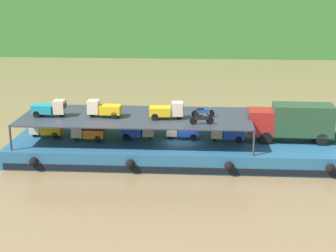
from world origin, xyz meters
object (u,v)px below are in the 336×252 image
Objects in this scene: mini_truck_lower_aft at (88,132)px; mini_truck_lower_fore at (182,131)px; mini_truck_lower_stern at (46,129)px; covered_lorry at (293,121)px; motorcycle_upper_centre at (203,112)px; mini_truck_upper_fore at (167,110)px; mini_truck_lower_mid at (138,130)px; motorcycle_upper_port at (201,119)px; mini_truck_lower_bow at (227,133)px; mini_truck_upper_mid at (104,109)px; mini_truck_upper_stern at (50,108)px; cargo_barge at (182,149)px.

mini_truck_lower_aft and mini_truck_lower_fore have the same top height.
covered_lorry is at bearing 0.19° from mini_truck_lower_stern.
mini_truck_upper_fore is at bearing -166.96° from motorcycle_upper_centre.
mini_truck_lower_fore is at bearing 2.59° from mini_truck_lower_mid.
motorcycle_upper_port is at bearing -92.57° from motorcycle_upper_centre.
covered_lorry is at bearing 0.32° from mini_truck_lower_mid.
mini_truck_lower_bow is at bearing 47.41° from motorcycle_upper_port.
mini_truck_upper_fore reaches higher than mini_truck_lower_mid.
mini_truck_upper_fore is (-1.19, -1.13, 2.00)m from mini_truck_lower_fore.
mini_truck_lower_bow is at bearing -1.66° from mini_truck_lower_mid.
mini_truck_lower_mid is at bearing 14.24° from mini_truck_upper_mid.
mini_truck_lower_mid is 7.53m from mini_truck_upper_stern.
motorcycle_upper_centre is (9.49, 0.50, 1.74)m from mini_truck_lower_aft.
covered_lorry reaches higher than motorcycle_upper_centre.
mini_truck_lower_bow is at bearing 1.59° from cargo_barge.
mini_truck_upper_fore reaches higher than mini_truck_lower_bow.
mini_truck_lower_mid is 1.00× the size of mini_truck_upper_mid.
motorcycle_upper_centre is (-2.01, -0.08, 1.74)m from mini_truck_lower_bow.
mini_truck_upper_stern is at bearing -177.42° from covered_lorry.
motorcycle_upper_port is at bearing -160.98° from covered_lorry.
covered_lorry is at bearing 19.02° from motorcycle_upper_port.
covered_lorry is 2.85× the size of mini_truck_lower_aft.
covered_lorry is 12.76m from mini_truck_lower_mid.
mini_truck_lower_bow is 1.00× the size of mini_truck_upper_mid.
mini_truck_upper_mid is at bearing -177.25° from mini_truck_lower_bow.
motorcycle_upper_centre is at bearing -15.01° from mini_truck_lower_fore.
cargo_barge is 10.18× the size of mini_truck_lower_bow.
covered_lorry is 4.16× the size of motorcycle_upper_centre.
mini_truck_lower_fore is 2.59m from mini_truck_upper_fore.
mini_truck_upper_fore reaches higher than cargo_barge.
mini_truck_upper_mid reaches higher than mini_truck_lower_mid.
mini_truck_upper_stern is at bearing -179.38° from mini_truck_lower_aft.
motorcycle_upper_port is (-2.11, -2.29, 1.74)m from mini_truck_lower_bow.
mini_truck_lower_stern is 1.00× the size of mini_truck_lower_mid.
cargo_barge is 14.84× the size of motorcycle_upper_centre.
mini_truck_upper_stern reaches higher than cargo_barge.
mini_truck_lower_stern is 1.00× the size of mini_truck_lower_fore.
mini_truck_lower_bow is (3.71, 0.10, 1.44)m from cargo_barge.
mini_truck_lower_fore is (-0.00, 0.48, 1.44)m from cargo_barge.
mini_truck_lower_mid is (-12.72, -0.07, -1.00)m from covered_lorry.
cargo_barge is 9.41m from covered_lorry.
mini_truck_upper_mid is 1.46× the size of motorcycle_upper_centre.
mini_truck_upper_fore reaches higher than covered_lorry.
mini_truck_lower_fore is 2.48m from motorcycle_upper_centre.
mini_truck_upper_fore is 1.47× the size of motorcycle_upper_port.
mini_truck_lower_mid is 1.45× the size of motorcycle_upper_centre.
mini_truck_upper_stern is at bearing 172.33° from motorcycle_upper_port.
mini_truck_lower_fore is (-9.08, 0.09, -1.00)m from covered_lorry.
motorcycle_upper_port is (9.39, -1.71, 1.74)m from mini_truck_lower_aft.
mini_truck_lower_fore is 0.98× the size of mini_truck_upper_fore.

